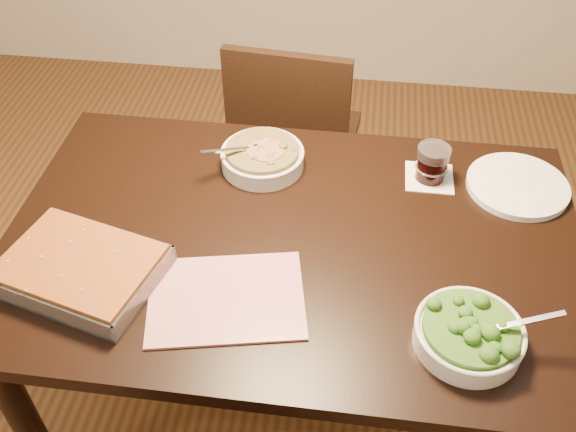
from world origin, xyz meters
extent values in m
plane|color=#4F2916|center=(0.00, 0.00, 0.00)|extent=(4.00, 4.00, 0.00)
cube|color=black|center=(0.00, 0.00, 0.73)|extent=(1.40, 0.90, 0.04)
cube|color=black|center=(0.00, 0.00, 0.66)|extent=(1.26, 0.76, 0.08)
cylinder|color=black|center=(-0.62, -0.37, 0.35)|extent=(0.07, 0.07, 0.71)
cylinder|color=black|center=(-0.62, 0.37, 0.35)|extent=(0.07, 0.07, 0.71)
cylinder|color=black|center=(0.62, 0.37, 0.35)|extent=(0.07, 0.07, 0.71)
cube|color=#C53851|center=(-0.12, -0.21, 0.75)|extent=(0.38, 0.31, 0.01)
cube|color=white|center=(0.34, 0.27, 0.75)|extent=(0.13, 0.13, 0.00)
cylinder|color=white|center=(-0.12, 0.27, 0.77)|extent=(0.22, 0.22, 0.04)
torus|color=white|center=(-0.12, 0.27, 0.80)|extent=(0.23, 0.23, 0.01)
cylinder|color=#3B2510|center=(-0.12, 0.27, 0.80)|extent=(0.20, 0.20, 0.02)
cube|color=silver|center=(-0.17, 0.22, 0.81)|extent=(0.12, 0.10, 0.05)
cylinder|color=maroon|center=(-0.11, 0.26, 0.81)|extent=(0.10, 0.10, 0.00)
cylinder|color=white|center=(0.40, -0.26, 0.77)|extent=(0.22, 0.22, 0.04)
torus|color=white|center=(0.40, -0.26, 0.80)|extent=(0.23, 0.23, 0.01)
cylinder|color=#184911|center=(0.40, -0.26, 0.80)|extent=(0.20, 0.20, 0.02)
cube|color=silver|center=(0.47, -0.24, 0.81)|extent=(0.15, 0.04, 0.05)
cube|color=silver|center=(-0.45, -0.19, 0.75)|extent=(0.40, 0.33, 0.01)
cube|color=#5F250D|center=(-0.45, -0.19, 0.78)|extent=(0.38, 0.31, 0.05)
cube|color=silver|center=(-0.42, -0.07, 0.78)|extent=(0.33, 0.09, 0.05)
cube|color=silver|center=(-0.49, -0.31, 0.78)|extent=(0.33, 0.09, 0.05)
cube|color=silver|center=(-0.29, -0.23, 0.78)|extent=(0.07, 0.24, 0.05)
cube|color=silver|center=(-0.62, -0.15, 0.78)|extent=(0.07, 0.24, 0.05)
cylinder|color=black|center=(0.34, 0.27, 0.79)|extent=(0.08, 0.08, 0.07)
cylinder|color=silver|center=(0.34, 0.27, 0.84)|extent=(0.09, 0.09, 0.03)
cylinder|color=white|center=(0.56, 0.26, 0.76)|extent=(0.26, 0.26, 0.02)
cube|color=black|center=(-0.08, 0.84, 0.42)|extent=(0.45, 0.45, 0.04)
cylinder|color=black|center=(0.11, 1.00, 0.20)|extent=(0.04, 0.04, 0.40)
cylinder|color=black|center=(0.07, 0.64, 0.20)|extent=(0.04, 0.04, 0.40)
cylinder|color=black|center=(-0.24, 1.03, 0.20)|extent=(0.04, 0.04, 0.40)
cylinder|color=black|center=(-0.28, 0.68, 0.20)|extent=(0.04, 0.04, 0.40)
cube|color=black|center=(-0.10, 0.65, 0.66)|extent=(0.41, 0.07, 0.44)
camera|label=1|loc=(0.13, -1.09, 1.85)|focal=40.00mm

